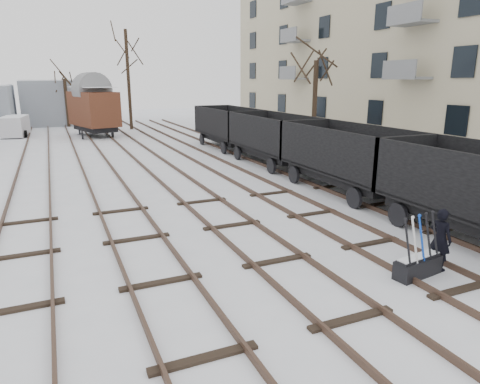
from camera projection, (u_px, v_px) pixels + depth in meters
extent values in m
plane|color=white|center=(277.00, 262.00, 10.93)|extent=(120.00, 120.00, 0.00)
cube|color=black|center=(17.00, 174.00, 20.70)|extent=(0.07, 52.00, 0.15)
cube|color=black|center=(49.00, 172.00, 21.26)|extent=(0.07, 52.00, 0.15)
cube|color=black|center=(20.00, 271.00, 10.36)|extent=(1.90, 0.20, 0.08)
cube|color=black|center=(82.00, 169.00, 21.86)|extent=(0.07, 52.00, 0.15)
cube|color=black|center=(111.00, 167.00, 22.42)|extent=(0.07, 52.00, 0.15)
cube|color=black|center=(144.00, 251.00, 11.53)|extent=(1.90, 0.20, 0.08)
cube|color=black|center=(141.00, 165.00, 23.03)|extent=(0.07, 52.00, 0.15)
cube|color=black|center=(167.00, 163.00, 23.58)|extent=(0.07, 52.00, 0.15)
cube|color=black|center=(245.00, 236.00, 12.69)|extent=(1.90, 0.20, 0.08)
cube|color=black|center=(195.00, 161.00, 24.19)|extent=(0.07, 52.00, 0.15)
cube|color=black|center=(218.00, 159.00, 24.75)|extent=(0.07, 52.00, 0.15)
cube|color=black|center=(329.00, 222.00, 13.85)|extent=(1.90, 0.20, 0.08)
cube|color=black|center=(243.00, 157.00, 25.36)|extent=(0.07, 52.00, 0.15)
cube|color=black|center=(264.00, 155.00, 25.91)|extent=(0.07, 52.00, 0.15)
cube|color=black|center=(400.00, 211.00, 15.02)|extent=(1.90, 0.20, 0.08)
cube|color=#BBB290|center=(440.00, 27.00, 29.05)|extent=(10.00, 45.00, 16.00)
cube|color=#8F98A2|center=(59.00, 103.00, 44.24)|extent=(7.00, 6.00, 4.40)
cube|color=white|center=(57.00, 80.00, 43.67)|extent=(6.86, 5.88, 0.10)
cube|color=black|center=(418.00, 267.00, 10.09)|extent=(1.35, 0.61, 0.44)
cube|color=black|center=(419.00, 258.00, 10.03)|extent=(1.33, 0.49, 0.06)
cube|color=white|center=(419.00, 256.00, 10.02)|extent=(1.27, 0.44, 0.03)
cylinder|color=black|center=(407.00, 242.00, 9.65)|extent=(0.10, 0.32, 1.08)
cylinder|color=silver|center=(414.00, 240.00, 9.78)|extent=(0.10, 0.32, 1.08)
cylinder|color=#0D39AB|center=(421.00, 238.00, 9.91)|extent=(0.10, 0.32, 1.08)
cylinder|color=black|center=(428.00, 236.00, 10.03)|extent=(0.10, 0.32, 1.08)
cylinder|color=black|center=(434.00, 234.00, 10.16)|extent=(0.10, 0.32, 1.08)
imported|color=black|center=(440.00, 239.00, 10.33)|extent=(0.46, 0.62, 1.55)
cube|color=black|center=(460.00, 186.00, 11.21)|extent=(0.11, 6.60, 1.76)
cylinder|color=black|center=(453.00, 206.00, 14.40)|extent=(0.13, 0.77, 0.77)
cube|color=black|center=(346.00, 175.00, 17.64)|extent=(2.11, 5.81, 0.44)
cube|color=black|center=(346.00, 169.00, 17.59)|extent=(2.64, 6.60, 0.13)
cube|color=black|center=(321.00, 150.00, 16.87)|extent=(0.11, 6.60, 1.76)
cube|color=black|center=(372.00, 146.00, 17.86)|extent=(0.11, 6.60, 1.76)
cube|color=white|center=(346.00, 167.00, 17.56)|extent=(2.38, 6.34, 0.07)
cylinder|color=black|center=(354.00, 198.00, 15.39)|extent=(0.13, 0.77, 0.77)
cylinder|color=black|center=(339.00, 170.00, 20.07)|extent=(0.13, 0.77, 0.77)
cube|color=black|center=(273.00, 151.00, 23.31)|extent=(2.11, 5.81, 0.44)
cube|color=black|center=(273.00, 147.00, 23.26)|extent=(2.64, 6.60, 0.13)
cube|color=black|center=(252.00, 132.00, 22.54)|extent=(0.11, 6.60, 1.76)
cube|color=black|center=(294.00, 130.00, 23.52)|extent=(0.11, 6.60, 1.76)
cube|color=white|center=(273.00, 145.00, 23.23)|extent=(2.38, 6.34, 0.07)
cylinder|color=black|center=(271.00, 166.00, 21.06)|extent=(0.13, 0.77, 0.77)
cylinder|color=black|center=(274.00, 150.00, 25.74)|extent=(0.13, 0.77, 0.77)
cube|color=black|center=(229.00, 137.00, 28.98)|extent=(2.11, 5.81, 0.44)
cube|color=black|center=(229.00, 134.00, 28.93)|extent=(2.64, 6.60, 0.13)
cube|color=black|center=(211.00, 122.00, 28.21)|extent=(0.11, 6.60, 1.76)
cube|color=black|center=(246.00, 120.00, 29.19)|extent=(0.11, 6.60, 1.76)
cube|color=white|center=(229.00, 133.00, 28.90)|extent=(2.38, 6.34, 0.07)
cylinder|color=black|center=(224.00, 148.00, 26.73)|extent=(0.13, 0.77, 0.77)
cylinder|color=black|center=(233.00, 138.00, 31.41)|extent=(0.13, 0.77, 0.77)
cube|color=black|center=(95.00, 128.00, 35.10)|extent=(3.13, 4.92, 0.41)
cube|color=#4C2816|center=(94.00, 109.00, 34.71)|extent=(3.78, 5.65, 2.69)
cube|color=white|center=(92.00, 87.00, 34.27)|extent=(3.47, 5.34, 0.04)
cylinder|color=black|center=(82.00, 135.00, 33.27)|extent=(0.12, 0.72, 0.72)
cylinder|color=black|center=(107.00, 129.00, 37.09)|extent=(0.12, 0.72, 0.72)
cube|color=silver|center=(15.00, 126.00, 34.84)|extent=(2.09, 3.93, 1.53)
cube|color=white|center=(14.00, 116.00, 34.64)|extent=(2.04, 3.84, 0.03)
cylinder|color=black|center=(4.00, 135.00, 33.62)|extent=(0.19, 0.60, 0.60)
cylinder|color=black|center=(27.00, 131.00, 36.33)|extent=(0.19, 0.60, 0.60)
cylinder|color=black|center=(314.00, 108.00, 26.69)|extent=(0.30, 0.30, 5.65)
cylinder|color=black|center=(67.00, 103.00, 41.75)|extent=(0.30, 0.30, 4.60)
cylinder|color=black|center=(129.00, 81.00, 39.02)|extent=(0.30, 0.30, 8.87)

